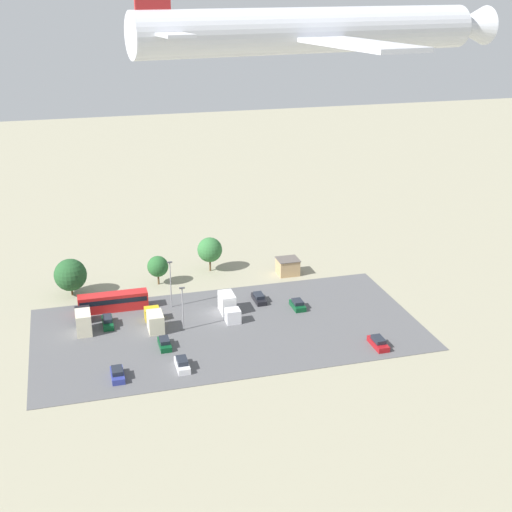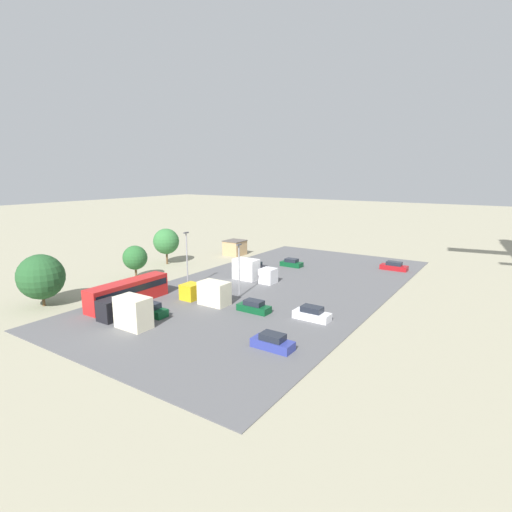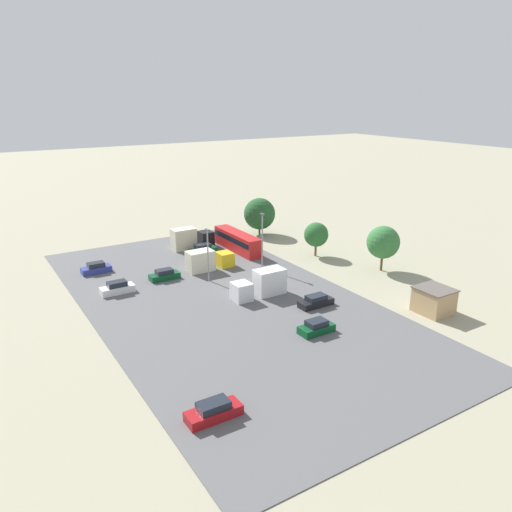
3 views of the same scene
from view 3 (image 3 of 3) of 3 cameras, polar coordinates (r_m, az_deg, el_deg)
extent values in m
plane|color=gray|center=(67.40, 0.79, -4.01)|extent=(400.00, 400.00, 0.00)
cube|color=#565659|center=(64.51, -3.89, -5.07)|extent=(62.87, 32.20, 0.08)
cube|color=tan|center=(64.14, 19.64, -4.86)|extent=(3.95, 3.72, 3.03)
cube|color=#59514C|center=(63.57, 19.79, -3.55)|extent=(4.19, 3.96, 0.12)
cube|color=red|center=(84.05, -2.13, 1.68)|extent=(11.92, 2.48, 3.09)
cube|color=black|center=(83.89, -2.14, 2.05)|extent=(11.44, 2.52, 0.86)
cube|color=maroon|center=(42.83, -4.86, -17.47)|extent=(1.84, 4.68, 0.87)
cube|color=#1E232D|center=(42.40, -4.89, -16.64)|extent=(1.54, 2.62, 0.64)
cube|color=#0C4723|center=(72.38, -10.40, -2.30)|extent=(1.73, 4.26, 0.86)
cube|color=#1E232D|center=(72.13, -10.44, -1.75)|extent=(1.46, 2.39, 0.63)
cube|color=navy|center=(77.49, -17.79, -1.49)|extent=(1.82, 4.26, 0.90)
cube|color=#1E232D|center=(77.24, -17.84, -0.95)|extent=(1.53, 2.39, 0.66)
cube|color=#0C4723|center=(83.03, -6.09, 0.61)|extent=(1.70, 4.65, 0.94)
cube|color=#1E232D|center=(82.79, -6.11, 1.14)|extent=(1.43, 2.60, 0.69)
cube|color=#0C4723|center=(56.27, 6.91, -8.27)|extent=(1.89, 4.05, 0.85)
cube|color=#1E232D|center=(55.95, 6.94, -7.59)|extent=(1.58, 2.27, 0.63)
cube|color=black|center=(62.92, 6.86, -5.33)|extent=(1.75, 4.55, 0.83)
cube|color=#1E232D|center=(62.64, 6.88, -4.73)|extent=(1.47, 2.55, 0.61)
cube|color=silver|center=(68.91, -15.55, -3.71)|extent=(1.79, 4.42, 0.94)
cube|color=#1E232D|center=(68.62, -15.61, -3.08)|extent=(1.50, 2.47, 0.69)
cube|color=gold|center=(76.58, -3.58, -0.36)|extent=(2.47, 2.20, 2.16)
cube|color=beige|center=(74.67, -6.39, -0.56)|extent=(2.47, 3.91, 3.08)
cube|color=black|center=(87.19, -5.74, 2.02)|extent=(2.41, 2.21, 2.52)
cube|color=beige|center=(85.37, -8.27, 1.94)|extent=(2.41, 3.94, 3.59)
cube|color=silver|center=(63.90, -1.66, -4.08)|extent=(2.40, 2.26, 2.35)
cube|color=white|center=(65.80, 1.55, -2.94)|extent=(2.40, 4.01, 3.36)
cylinder|color=brown|center=(82.02, 6.82, 0.73)|extent=(0.36, 0.36, 2.12)
sphere|color=#28602D|center=(81.30, 6.89, 2.45)|extent=(3.97, 3.97, 3.97)
cylinder|color=brown|center=(94.06, 0.40, 3.02)|extent=(0.36, 0.36, 1.76)
sphere|color=#235128|center=(93.30, 0.40, 4.85)|extent=(5.88, 5.88, 5.88)
cylinder|color=brown|center=(76.95, 14.15, -0.70)|extent=(0.36, 0.36, 2.59)
sphere|color=#337038|center=(76.03, 14.33, 1.53)|extent=(4.88, 4.88, 4.88)
cylinder|color=gray|center=(74.46, 0.71, 1.58)|extent=(0.20, 0.20, 8.24)
cube|color=#4C4C51|center=(73.35, 0.73, 4.81)|extent=(0.90, 0.28, 0.20)
cylinder|color=gray|center=(69.86, -5.51, -0.04)|extent=(0.20, 0.20, 7.28)
cube|color=#4C4C51|center=(68.77, -5.60, 2.99)|extent=(0.90, 0.28, 0.20)
camera|label=1|loc=(110.38, -81.69, 18.17)|focal=50.00mm
camera|label=2|loc=(103.51, -33.70, 10.56)|focal=28.00mm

